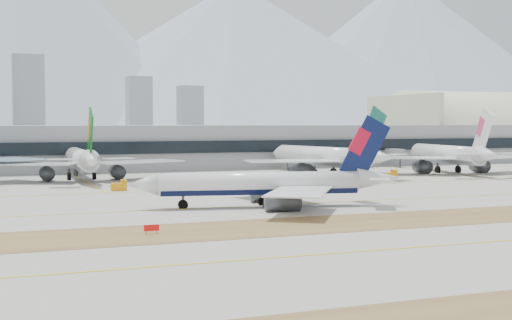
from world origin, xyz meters
name	(u,v)px	position (x,y,z in m)	size (l,w,h in m)	color
ground	(305,200)	(0.00, 0.00, 0.00)	(3000.00, 3000.00, 0.00)	#A4A29A
apron_markings	(477,241)	(0.00, -53.95, 0.02)	(360.00, 122.22, 0.06)	brown
taxiing_airliner	(270,184)	(-11.04, -7.61, 4.25)	(52.17, 44.78, 17.64)	white
widebody_eva	(82,161)	(-35.61, 70.06, 5.35)	(56.49, 55.13, 20.13)	white
widebody_cathay	(326,158)	(33.81, 57.37, 5.54)	(57.46, 56.96, 20.83)	white
widebody_china_air	(450,156)	(76.80, 56.13, 5.51)	(57.43, 56.81, 20.73)	white
terminal	(167,146)	(0.00, 114.84, 7.50)	(280.00, 43.10, 15.00)	gray
hangar	(485,157)	(154.56, 135.00, 0.14)	(91.00, 60.00, 60.00)	beige
hold_sign_left	(152,228)	(-39.36, -32.00, 0.88)	(2.20, 0.15, 1.35)	red
gse_b	(120,186)	(-31.69, 34.75, 1.05)	(3.55, 2.00, 2.60)	orange
gse_c	(391,175)	(46.28, 41.71, 1.05)	(3.55, 2.00, 2.60)	orange
mountain_ridge	(27,42)	(33.00, 1404.14, 181.85)	(2830.00, 1120.00, 470.00)	#9EA8B7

